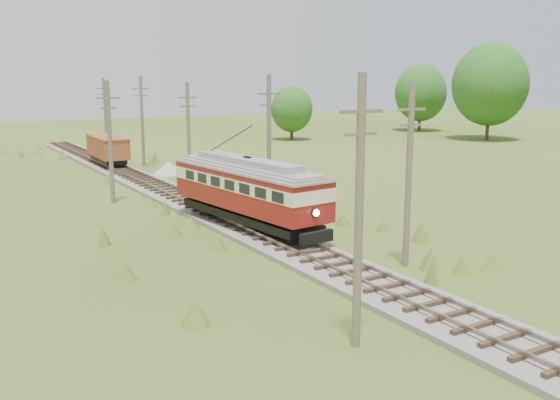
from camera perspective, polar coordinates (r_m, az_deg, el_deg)
railbed_main at (r=41.84m, az=-6.83°, el=-0.81°), size 3.60×96.00×0.57m
streetcar at (r=35.94m, az=-2.99°, el=1.21°), size 4.23×12.46×5.64m
gondola at (r=63.71m, az=-15.48°, el=4.58°), size 2.62×7.68×2.53m
gravel_pile at (r=58.36m, az=-9.99°, el=2.85°), size 3.10×3.29×1.13m
utility_pole_r_2 at (r=29.46m, az=11.70°, el=2.32°), size 1.60×0.30×8.60m
utility_pole_r_3 at (r=39.89m, az=-1.01°, el=5.13°), size 1.60×0.30×9.00m
utility_pole_r_4 at (r=51.52m, az=-8.37°, el=6.06°), size 1.60×0.30×8.40m
utility_pole_r_5 at (r=63.82m, az=-12.48°, el=7.12°), size 1.60×0.30×8.90m
utility_pole_r_6 at (r=76.22m, az=-15.70°, el=7.52°), size 1.60×0.30×8.70m
utility_pole_l_a at (r=20.15m, az=7.24°, el=-1.02°), size 1.60×0.30×9.00m
utility_pole_l_b at (r=45.34m, az=-15.28°, el=5.22°), size 1.60×0.30×8.60m
tree_right_4 at (r=93.43m, az=18.66°, el=9.97°), size 10.50×10.50×13.53m
tree_right_5 at (r=106.05m, az=12.74°, el=9.52°), size 8.40×8.40×10.82m
tree_mid_b at (r=88.72m, az=1.08°, el=8.31°), size 5.88×5.88×7.57m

